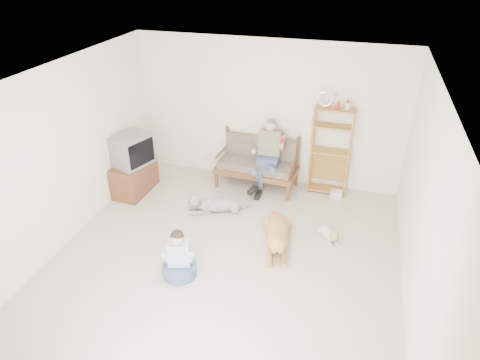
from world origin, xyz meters
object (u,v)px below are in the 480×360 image
(golden_retriever, at_px, (277,235))
(etagere, at_px, (330,150))
(tv_stand, at_px, (134,177))
(loveseat, at_px, (258,162))

(golden_retriever, bearing_deg, etagere, 62.36)
(tv_stand, height_order, golden_retriever, tv_stand)
(loveseat, xyz_separation_m, tv_stand, (-2.13, -0.90, -0.19))
(loveseat, xyz_separation_m, etagere, (1.31, 0.11, 0.36))
(etagere, xyz_separation_m, golden_retriever, (-0.55, -1.87, -0.66))
(etagere, height_order, tv_stand, etagere)
(etagere, height_order, golden_retriever, etagere)
(loveseat, distance_m, golden_retriever, 1.94)
(etagere, relative_size, golden_retriever, 1.36)
(etagere, bearing_deg, loveseat, -175.15)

